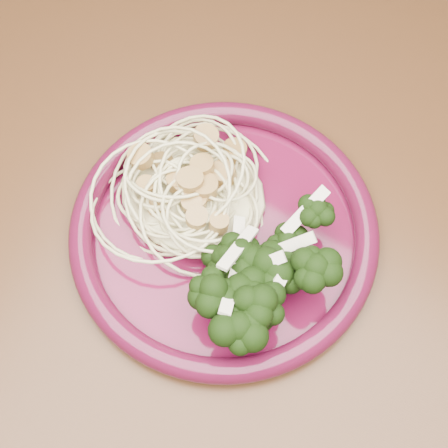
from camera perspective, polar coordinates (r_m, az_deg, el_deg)
dining_table at (r=0.63m, az=-1.87°, el=-2.97°), size 1.20×0.80×0.75m
dinner_plate at (r=0.52m, az=0.00°, el=-0.53°), size 0.33×0.33×0.02m
spaghetti_pile at (r=0.52m, az=-2.91°, el=3.34°), size 0.16×0.15×0.03m
scallop_cluster at (r=0.50m, az=-3.09°, el=5.22°), size 0.14×0.14×0.04m
broccoli_pile at (r=0.48m, az=3.88°, el=-3.91°), size 0.13×0.16×0.05m
onion_garnish at (r=0.45m, az=4.10°, el=-2.44°), size 0.09×0.10×0.05m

